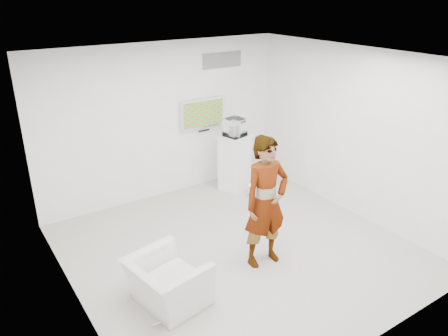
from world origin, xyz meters
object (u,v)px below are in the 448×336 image
at_px(tv, 203,113).
at_px(person, 266,202).
at_px(armchair, 167,282).
at_px(pedestal, 235,163).
at_px(floor_uplight, 251,190).

distance_m(tv, person, 3.08).
xyz_separation_m(armchair, pedestal, (2.78, 2.44, 0.25)).
bearing_deg(tv, floor_uplight, -66.10).
distance_m(tv, floor_uplight, 1.83).
bearing_deg(tv, person, -103.62).
relative_size(tv, floor_uplight, 3.76).
xyz_separation_m(tv, pedestal, (0.42, -0.54, -0.98)).
bearing_deg(person, pedestal, 67.53).
relative_size(tv, pedestal, 0.87).
height_order(tv, armchair, tv).
bearing_deg(floor_uplight, tv, 113.90).
bearing_deg(pedestal, person, -115.19).
relative_size(armchair, pedestal, 0.86).
bearing_deg(armchair, tv, -48.01).
bearing_deg(tv, armchair, -128.45).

